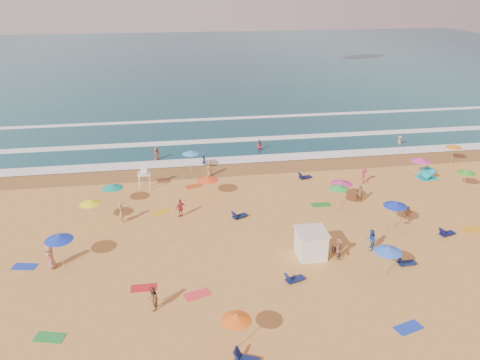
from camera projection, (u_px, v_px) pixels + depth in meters
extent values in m
plane|color=gold|center=(265.00, 223.00, 39.35)|extent=(220.00, 220.00, 0.00)
cube|color=#0C4756|center=(196.00, 62.00, 115.52)|extent=(220.00, 140.00, 0.18)
plane|color=olive|center=(242.00, 168.00, 50.68)|extent=(220.00, 220.00, 0.00)
cube|color=white|center=(238.00, 160.00, 52.91)|extent=(200.00, 2.20, 0.05)
cube|color=white|center=(230.00, 140.00, 59.26)|extent=(200.00, 1.60, 0.05)
cube|color=white|center=(221.00, 119.00, 68.32)|extent=(200.00, 1.20, 0.05)
cube|color=white|center=(311.00, 244.00, 34.35)|extent=(2.00, 2.00, 2.00)
cube|color=silver|center=(312.00, 231.00, 33.93)|extent=(2.20, 2.20, 0.12)
imported|color=black|center=(336.00, 251.00, 34.59)|extent=(0.64, 1.57, 0.81)
cone|color=#D32E85|center=(341.00, 182.00, 41.82)|extent=(2.00, 2.00, 0.35)
cone|color=#1632BC|center=(395.00, 204.00, 37.58)|extent=(1.92, 1.92, 0.35)
cone|color=orange|center=(454.00, 146.00, 51.51)|extent=(1.72, 1.72, 0.35)
cone|color=#12997E|center=(112.00, 186.00, 41.55)|extent=(1.89, 1.89, 0.35)
cone|color=orange|center=(236.00, 318.00, 25.24)|extent=(1.69, 1.69, 0.35)
cone|color=green|center=(466.00, 171.00, 44.77)|extent=(1.70, 1.70, 0.35)
cone|color=#FAFD1A|center=(90.00, 202.00, 38.29)|extent=(1.77, 1.77, 0.35)
cone|color=green|center=(339.00, 187.00, 40.63)|extent=(1.70, 1.70, 0.35)
cone|color=#389CFF|center=(191.00, 152.00, 49.03)|extent=(1.83, 1.83, 0.35)
cone|color=#1737C8|center=(59.00, 238.00, 32.63)|extent=(1.97, 1.97, 0.35)
cone|color=#E2329B|center=(421.00, 160.00, 47.19)|extent=(1.88, 1.88, 0.35)
cone|color=blue|center=(388.00, 249.00, 31.60)|extent=(1.89, 1.89, 0.35)
cone|color=#FF4B1A|center=(207.00, 178.00, 43.27)|extent=(2.00, 2.00, 0.35)
cube|color=#101E50|center=(247.00, 360.00, 25.05)|extent=(1.42, 1.04, 0.34)
cube|color=#0E1A47|center=(240.00, 216.00, 40.20)|extent=(1.41, 1.06, 0.34)
cube|color=navy|center=(295.00, 279.00, 31.76)|extent=(1.41, 0.92, 0.34)
cube|color=#0F204D|center=(407.00, 263.00, 33.57)|extent=(1.32, 0.60, 0.34)
cube|color=#0D1345|center=(447.00, 233.00, 37.45)|extent=(1.40, 0.87, 0.34)
cube|color=#0E1349|center=(305.00, 177.00, 48.08)|extent=(1.40, 0.89, 0.34)
cube|color=red|center=(144.00, 288.00, 31.11)|extent=(1.71, 0.89, 0.03)
cube|color=#1E3CBF|center=(24.00, 267.00, 33.42)|extent=(1.84, 1.20, 0.03)
cube|color=green|center=(50.00, 337.00, 26.83)|extent=(1.86, 1.27, 0.03)
cube|color=gold|center=(160.00, 212.00, 41.17)|extent=(1.90, 1.58, 0.03)
cube|color=#F2383D|center=(197.00, 295.00, 30.44)|extent=(1.89, 1.37, 0.03)
cube|color=#B74B16|center=(194.00, 186.00, 46.36)|extent=(1.89, 1.40, 0.03)
cube|color=#1E3DBD|center=(408.00, 328.00, 27.57)|extent=(1.87, 1.29, 0.03)
cube|color=#238D28|center=(321.00, 205.00, 42.55)|extent=(1.74, 0.93, 0.03)
cube|color=gold|center=(472.00, 229.00, 38.35)|extent=(1.86, 1.24, 0.03)
imported|color=#BA2E3A|center=(181.00, 208.00, 40.17)|extent=(1.03, 0.78, 1.62)
imported|color=brown|center=(156.00, 155.00, 52.72)|extent=(1.01, 1.04, 1.80)
imported|color=brown|center=(360.00, 193.00, 42.79)|extent=(0.74, 0.64, 1.70)
imported|color=#9B7247|center=(209.00, 169.00, 48.42)|extent=(0.92, 0.96, 1.66)
imported|color=tan|center=(339.00, 248.00, 34.19)|extent=(1.15, 1.61, 1.68)
imported|color=tan|center=(408.00, 215.00, 38.94)|extent=(1.03, 0.61, 1.65)
imported|color=tan|center=(50.00, 256.00, 32.94)|extent=(0.63, 0.94, 1.88)
imported|color=#BF2F47|center=(364.00, 176.00, 46.70)|extent=(0.98, 1.19, 1.60)
imported|color=#2550AC|center=(371.00, 240.00, 35.21)|extent=(0.80, 0.93, 1.67)
imported|color=tan|center=(400.00, 142.00, 57.32)|extent=(0.68, 1.05, 1.54)
imported|color=blue|center=(204.00, 160.00, 51.61)|extent=(0.47, 0.61, 1.49)
imported|color=#B82E46|center=(259.00, 146.00, 55.75)|extent=(0.80, 0.63, 1.61)
imported|color=brown|center=(153.00, 299.00, 28.77)|extent=(0.70, 0.86, 1.64)
imported|color=tan|center=(122.00, 213.00, 39.14)|extent=(0.47, 0.69, 1.85)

